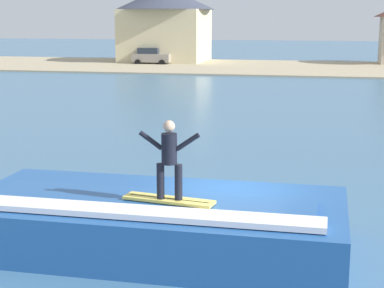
% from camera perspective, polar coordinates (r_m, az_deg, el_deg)
% --- Properties ---
extents(ground_plane, '(260.00, 260.00, 0.00)m').
position_cam_1_polar(ground_plane, '(14.78, 3.42, -8.26)').
color(ground_plane, '#3D688B').
extents(wave_crest, '(8.21, 3.86, 1.25)m').
position_cam_1_polar(wave_crest, '(13.76, -3.46, -7.16)').
color(wave_crest, '#225396').
rests_on(wave_crest, ground_plane).
extents(surfboard, '(1.98, 0.73, 0.06)m').
position_cam_1_polar(surfboard, '(12.95, -2.14, -5.13)').
color(surfboard, '#EAD159').
rests_on(surfboard, wave_crest).
extents(surfer, '(1.28, 0.32, 1.65)m').
position_cam_1_polar(surfer, '(12.66, -2.10, -1.07)').
color(surfer, black).
rests_on(surfer, surfboard).
extents(shoreline_bank, '(120.00, 19.49, 0.15)m').
position_cam_1_polar(shoreline_bank, '(63.89, 10.62, 6.87)').
color(shoreline_bank, tan).
rests_on(shoreline_bank, ground_plane).
extents(car_near_shore, '(4.13, 2.22, 1.86)m').
position_cam_1_polar(car_near_shore, '(67.91, -3.72, 8.04)').
color(car_near_shore, gray).
rests_on(car_near_shore, ground_plane).
extents(house_with_chimney, '(11.20, 11.20, 8.60)m').
position_cam_1_polar(house_with_chimney, '(71.63, -2.46, 11.24)').
color(house_with_chimney, beige).
rests_on(house_with_chimney, ground_plane).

